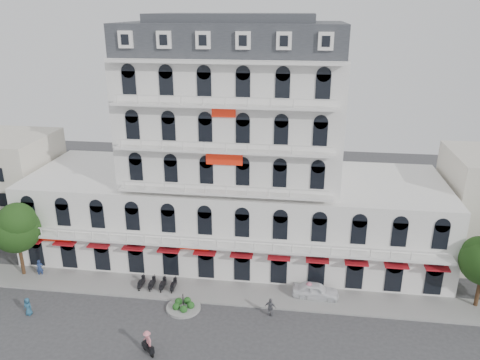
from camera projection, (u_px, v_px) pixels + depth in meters
name	position (u px, v px, depth m)	size (l,w,h in m)	color
ground	(202.00, 356.00, 37.49)	(120.00, 120.00, 0.00)	#38383A
sidewalk	(221.00, 292.00, 45.84)	(53.00, 4.00, 0.16)	gray
main_building	(234.00, 168.00, 50.79)	(45.00, 15.00, 25.80)	silver
traffic_island	(183.00, 306.00, 43.36)	(3.20, 3.20, 1.60)	gray
parked_scooter_row	(158.00, 289.00, 46.48)	(4.40, 1.80, 1.10)	black
tree_west_inner	(16.00, 226.00, 46.99)	(4.76, 4.76, 8.25)	#382314
parked_car	(316.00, 291.00, 44.91)	(1.79, 4.44, 1.51)	white
rider_center	(147.00, 342.00, 37.43)	(1.35, 1.26, 2.17)	black
pedestrian_left	(28.00, 307.00, 42.34)	(0.84, 0.54, 1.71)	#255371
pedestrian_mid	(271.00, 307.00, 42.16)	(1.06, 0.44, 1.80)	#5A5A61
pedestrian_right	(309.00, 290.00, 44.98)	(1.04, 0.60, 1.61)	#CA6B85
pedestrian_far	(40.00, 268.00, 48.42)	(0.68, 0.45, 1.87)	navy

